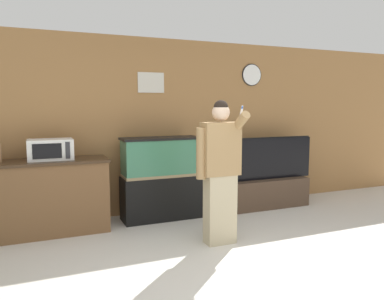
{
  "coord_description": "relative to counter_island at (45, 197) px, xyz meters",
  "views": [
    {
      "loc": [
        -1.63,
        -2.64,
        1.62
      ],
      "look_at": [
        0.2,
        1.75,
        1.05
      ],
      "focal_mm": 35.0,
      "sensor_mm": 36.0,
      "label": 1
    }
  ],
  "objects": [
    {
      "name": "microwave",
      "position": [
        0.09,
        0.02,
        0.6
      ],
      "size": [
        0.54,
        0.34,
        0.26
      ],
      "color": "white",
      "rests_on": "counter_island"
    },
    {
      "name": "tv_on_stand",
      "position": [
        3.3,
        -0.01,
        -0.13
      ],
      "size": [
        1.63,
        0.4,
        1.12
      ],
      "color": "#4C3828",
      "rests_on": "ground_plane"
    },
    {
      "name": "ground_plane",
      "position": [
        1.57,
        -2.32,
        -0.47
      ],
      "size": [
        18.0,
        18.0,
        0.0
      ],
      "primitive_type": "plane",
      "color": "beige"
    },
    {
      "name": "counter_island",
      "position": [
        0.0,
        0.0,
        0.0
      ],
      "size": [
        1.56,
        0.59,
        0.94
      ],
      "color": "brown",
      "rests_on": "ground_plane"
    },
    {
      "name": "aquarium_on_stand",
      "position": [
        1.55,
        0.04,
        0.11
      ],
      "size": [
        1.12,
        0.42,
        1.17
      ],
      "color": "black",
      "rests_on": "ground_plane"
    },
    {
      "name": "wall_back_paneled",
      "position": [
        1.57,
        0.44,
        0.83
      ],
      "size": [
        10.0,
        0.08,
        2.6
      ],
      "color": "olive",
      "rests_on": "ground_plane"
    },
    {
      "name": "person_standing",
      "position": [
        1.88,
        -1.14,
        0.4
      ],
      "size": [
        0.53,
        0.4,
        1.68
      ],
      "color": "#BCAD89",
      "rests_on": "ground_plane"
    }
  ]
}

